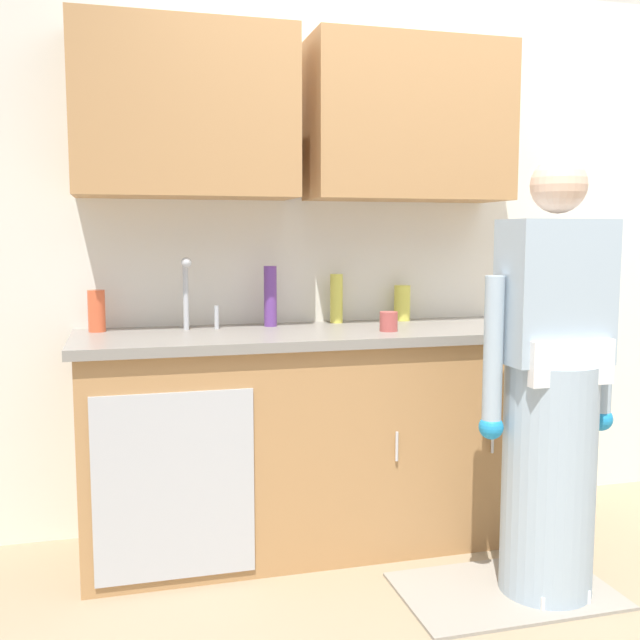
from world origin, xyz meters
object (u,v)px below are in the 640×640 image
object	(u,v)px
bottle_water_tall	(402,303)
knife_on_counter	(505,326)
cup_by_sink	(389,322)
bottle_water_short	(336,298)
bottle_dish_liquid	(270,296)
bottle_cleaner_spray	(97,311)
sink	(199,337)
person_at_sink	(551,413)

from	to	relation	value
bottle_water_tall	knife_on_counter	distance (m)	0.50
bottle_water_tall	cup_by_sink	bearing A→B (deg)	-119.37
bottle_water_short	bottle_dish_liquid	bearing A→B (deg)	-170.98
knife_on_counter	bottle_cleaner_spray	bearing A→B (deg)	104.07
sink	bottle_water_short	bearing A→B (deg)	18.62
bottle_water_short	cup_by_sink	bearing A→B (deg)	-69.88
bottle_cleaner_spray	bottle_water_short	size ratio (longest dim) A/B	0.78
bottle_dish_liquid	cup_by_sink	size ratio (longest dim) A/B	3.25
bottle_cleaner_spray	knife_on_counter	bearing A→B (deg)	-9.05
bottle_water_tall	cup_by_sink	xyz separation A→B (m)	(-0.20, -0.35, -0.04)
person_at_sink	cup_by_sink	bearing A→B (deg)	127.16
bottle_water_short	cup_by_sink	world-z (taller)	bottle_water_short
sink	cup_by_sink	distance (m)	0.79
bottle_cleaner_spray	bottle_dish_liquid	size ratio (longest dim) A/B	0.66
bottle_water_tall	bottle_cleaner_spray	bearing A→B (deg)	-178.01
sink	cup_by_sink	size ratio (longest dim) A/B	6.07
sink	knife_on_counter	xyz separation A→B (m)	(1.34, -0.10, 0.02)
knife_on_counter	cup_by_sink	bearing A→B (deg)	115.61
bottle_dish_liquid	cup_by_sink	world-z (taller)	bottle_dish_liquid
bottle_water_tall	knife_on_counter	bearing A→B (deg)	-41.96
cup_by_sink	bottle_water_tall	bearing A→B (deg)	60.63
sink	bottle_water_short	world-z (taller)	sink
person_at_sink	cup_by_sink	size ratio (longest dim) A/B	19.66
bottle_water_short	knife_on_counter	size ratio (longest dim) A/B	0.94
sink	bottle_dish_liquid	xyz separation A→B (m)	(0.33, 0.17, 0.15)
bottle_cleaner_spray	bottle_water_tall	xyz separation A→B (m)	(1.39, 0.05, -0.00)
bottle_water_short	person_at_sink	bearing A→B (deg)	-58.68
person_at_sink	bottle_dish_liquid	bearing A→B (deg)	135.46
bottle_water_short	bottle_water_tall	size ratio (longest dim) A/B	1.34
bottle_water_tall	bottle_dish_liquid	distance (m)	0.65
bottle_cleaner_spray	bottle_water_short	world-z (taller)	bottle_water_short
sink	person_at_sink	bearing A→B (deg)	-29.79
bottle_cleaner_spray	cup_by_sink	xyz separation A→B (m)	(1.19, -0.30, -0.05)
bottle_cleaner_spray	cup_by_sink	size ratio (longest dim) A/B	2.13
person_at_sink	bottle_dish_liquid	world-z (taller)	person_at_sink
person_at_sink	bottle_water_tall	size ratio (longest dim) A/B	9.66
bottle_dish_liquid	knife_on_counter	world-z (taller)	bottle_dish_liquid
cup_by_sink	knife_on_counter	distance (m)	0.56
sink	bottle_water_short	xyz separation A→B (m)	(0.65, 0.22, 0.13)
sink	bottle_water_tall	size ratio (longest dim) A/B	2.98
sink	bottle_dish_liquid	size ratio (longest dim) A/B	1.87
bottle_cleaner_spray	cup_by_sink	bearing A→B (deg)	-14.31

